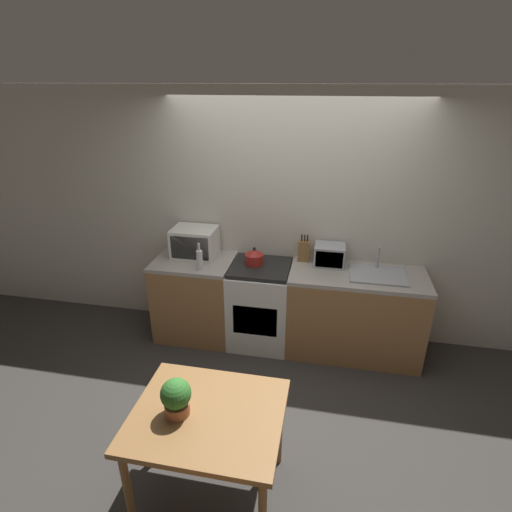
% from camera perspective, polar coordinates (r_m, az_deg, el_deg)
% --- Properties ---
extents(ground_plane, '(16.00, 16.00, 0.00)m').
position_cam_1_polar(ground_plane, '(3.97, 2.55, -17.78)').
color(ground_plane, '#33302D').
extents(wall_back, '(10.00, 0.06, 2.60)m').
position_cam_1_polar(wall_back, '(4.19, 5.00, 5.24)').
color(wall_back, beige).
rests_on(wall_back, ground_plane).
extents(counter_left_run, '(0.82, 0.62, 0.90)m').
position_cam_1_polar(counter_left_run, '(4.44, -8.58, -5.87)').
color(counter_left_run, olive).
rests_on(counter_left_run, ground_plane).
extents(counter_right_run, '(1.33, 0.62, 0.90)m').
position_cam_1_polar(counter_right_run, '(4.23, 13.85, -7.96)').
color(counter_right_run, olive).
rests_on(counter_right_run, ground_plane).
extents(stove_range, '(0.62, 0.62, 0.90)m').
position_cam_1_polar(stove_range, '(4.27, 0.62, -6.90)').
color(stove_range, silver).
rests_on(stove_range, ground_plane).
extents(kettle, '(0.19, 0.19, 0.19)m').
position_cam_1_polar(kettle, '(4.07, -0.25, -0.12)').
color(kettle, maroon).
rests_on(kettle, stove_range).
extents(microwave, '(0.46, 0.35, 0.31)m').
position_cam_1_polar(microwave, '(4.28, -8.74, 1.95)').
color(microwave, silver).
rests_on(microwave, counter_left_run).
extents(bottle, '(0.06, 0.06, 0.28)m').
position_cam_1_polar(bottle, '(3.97, -8.07, -0.51)').
color(bottle, silver).
rests_on(bottle, counter_left_run).
extents(knife_block, '(0.12, 0.07, 0.29)m').
position_cam_1_polar(knife_block, '(4.15, 6.88, 0.75)').
color(knife_block, brown).
rests_on(knife_block, counter_right_run).
extents(toaster_oven, '(0.31, 0.25, 0.21)m').
position_cam_1_polar(toaster_oven, '(4.11, 10.45, 0.14)').
color(toaster_oven, '#999BA0').
rests_on(toaster_oven, counter_right_run).
extents(sink_basin, '(0.54, 0.41, 0.24)m').
position_cam_1_polar(sink_basin, '(4.03, 16.99, -2.47)').
color(sink_basin, '#999BA0').
rests_on(sink_basin, counter_right_run).
extents(dining_table, '(0.95, 0.79, 0.74)m').
position_cam_1_polar(dining_table, '(2.75, -6.87, -22.66)').
color(dining_table, brown).
rests_on(dining_table, ground_plane).
extents(potted_plant, '(0.19, 0.19, 0.25)m').
position_cam_1_polar(potted_plant, '(2.62, -11.35, -19.13)').
color(potted_plant, '#9E5B3D').
rests_on(potted_plant, dining_table).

